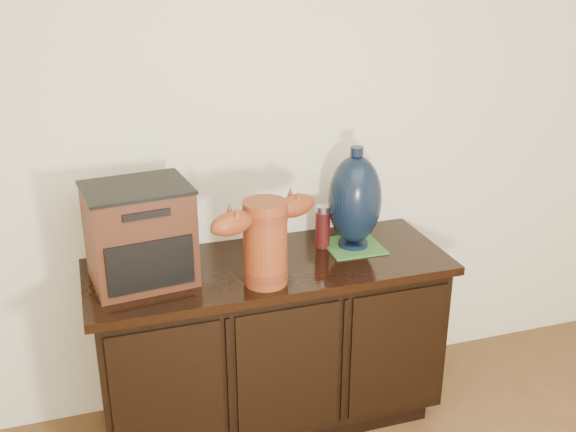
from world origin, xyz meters
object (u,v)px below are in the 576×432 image
object	(u,v)px
tv_radio	(140,234)
lamp_base	(355,200)
terracotta_vessel	(265,238)
spray_can	(323,227)
sideboard	(270,342)

from	to	relation	value
tv_radio	lamp_base	distance (m)	0.88
terracotta_vessel	spray_can	size ratio (longest dim) A/B	2.51
sideboard	lamp_base	distance (m)	0.70
terracotta_vessel	spray_can	xyz separation A→B (m)	(0.32, 0.25, -0.10)
sideboard	lamp_base	world-z (taller)	lamp_base
tv_radio	terracotta_vessel	bearing A→B (deg)	-27.39
terracotta_vessel	tv_radio	distance (m)	0.47
sideboard	terracotta_vessel	distance (m)	0.58
tv_radio	spray_can	size ratio (longest dim) A/B	2.25
lamp_base	spray_can	distance (m)	0.18
sideboard	tv_radio	size ratio (longest dim) A/B	3.55
terracotta_vessel	tv_radio	bearing A→B (deg)	139.40
tv_radio	spray_can	xyz separation A→B (m)	(0.76, 0.08, -0.10)
tv_radio	spray_can	distance (m)	0.77
terracotta_vessel	tv_radio	size ratio (longest dim) A/B	1.12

